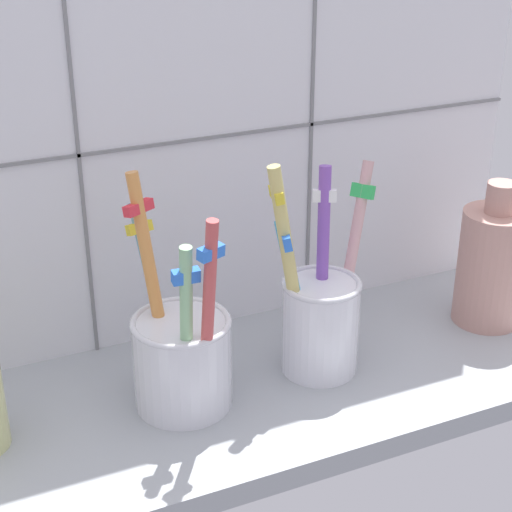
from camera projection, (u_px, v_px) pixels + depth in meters
The scene contains 5 objects.
counter_slab at pixel (254, 394), 71.10cm from camera, with size 64.00×22.00×2.00cm, color #9EA3A8.
tile_wall_back at pixel (196, 113), 71.70cm from camera, with size 64.00×2.20×45.00cm.
toothbrush_cup_left at pixel (183, 356), 65.99cm from camera, with size 7.99×11.94×19.21cm.
toothbrush_cup_right at pixel (322, 317), 70.51cm from camera, with size 11.59×7.74×19.20cm.
ceramic_vase at pixel (492, 264), 78.14cm from camera, with size 6.42×6.42×14.00cm.
Camera 1 is at (-24.17, -53.92, 42.26)cm, focal length 58.60 mm.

